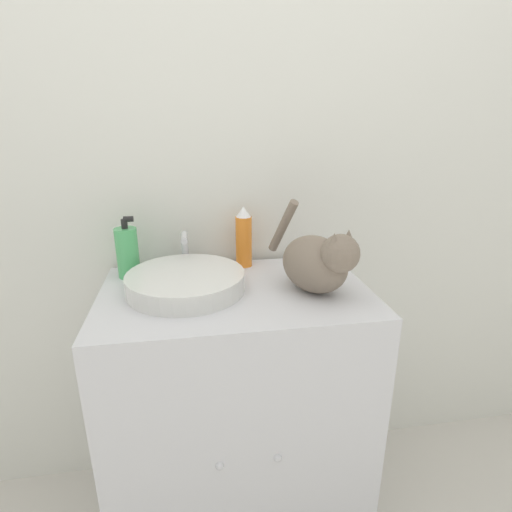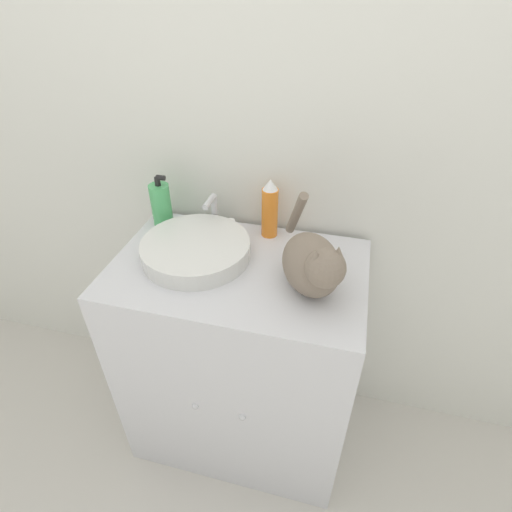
% 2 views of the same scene
% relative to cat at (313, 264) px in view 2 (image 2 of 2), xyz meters
% --- Properties ---
extents(ground_plane, '(8.00, 8.00, 0.00)m').
position_rel_cat_xyz_m(ground_plane, '(-0.24, -0.21, -1.00)').
color(ground_plane, beige).
extents(wall_back, '(6.00, 0.05, 2.50)m').
position_rel_cat_xyz_m(wall_back, '(-0.24, 0.36, 0.25)').
color(wall_back, silver).
rests_on(wall_back, ground_plane).
extents(vanity_cabinet, '(0.82, 0.54, 0.90)m').
position_rel_cat_xyz_m(vanity_cabinet, '(-0.24, 0.05, -0.55)').
color(vanity_cabinet, silver).
rests_on(vanity_cabinet, ground_plane).
extents(sink_basin, '(0.36, 0.36, 0.06)m').
position_rel_cat_xyz_m(sink_basin, '(-0.39, 0.07, -0.07)').
color(sink_basin, silver).
rests_on(sink_basin, vanity_cabinet).
extents(faucet, '(0.15, 0.10, 0.14)m').
position_rel_cat_xyz_m(faucet, '(-0.39, 0.26, -0.04)').
color(faucet, silver).
rests_on(faucet, vanity_cabinet).
extents(cat, '(0.24, 0.34, 0.26)m').
position_rel_cat_xyz_m(cat, '(0.00, 0.00, 0.00)').
color(cat, '#7A6B5B').
rests_on(cat, vanity_cabinet).
extents(soap_bottle, '(0.07, 0.07, 0.20)m').
position_rel_cat_xyz_m(soap_bottle, '(-0.57, 0.22, -0.01)').
color(soap_bottle, '#4CB266').
rests_on(soap_bottle, vanity_cabinet).
extents(spray_bottle, '(0.06, 0.06, 0.21)m').
position_rel_cat_xyz_m(spray_bottle, '(-0.18, 0.26, 0.01)').
color(spray_bottle, orange).
rests_on(spray_bottle, vanity_cabinet).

